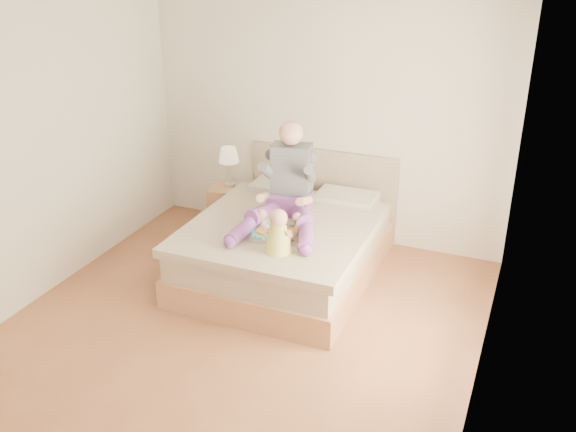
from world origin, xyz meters
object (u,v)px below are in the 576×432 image
at_px(bed, 289,243).
at_px(baby, 279,234).
at_px(nightstand, 230,208).
at_px(tray, 277,232).
at_px(adult, 287,191).

distance_m(bed, baby, 0.87).
height_order(bed, nightstand, bed).
relative_size(tray, baby, 1.36).
bearing_deg(bed, nightstand, 146.64).
bearing_deg(bed, adult, -120.58).
distance_m(nightstand, baby, 1.89).
bearing_deg(adult, bed, 49.86).
bearing_deg(adult, nightstand, 135.95).
xyz_separation_m(bed, tray, (0.06, -0.43, 0.32)).
height_order(adult, tray, adult).
xyz_separation_m(bed, baby, (0.20, -0.71, 0.46)).
xyz_separation_m(adult, baby, (0.21, -0.69, -0.12)).
bearing_deg(nightstand, bed, -46.09).
relative_size(adult, baby, 3.01).
height_order(bed, baby, baby).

